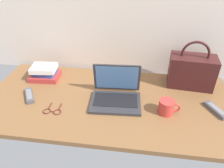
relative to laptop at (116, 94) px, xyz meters
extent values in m
cube|color=brown|center=(-0.05, 0.00, -0.06)|extent=(1.60, 0.76, 0.03)
cube|color=#2D2D33|center=(0.00, -0.04, -0.04)|extent=(0.32, 0.24, 0.02)
cube|color=black|center=(0.00, -0.03, -0.03)|extent=(0.28, 0.16, 0.00)
cube|color=#2D2D33|center=(-0.01, 0.08, 0.07)|extent=(0.30, 0.06, 0.20)
cube|color=#4C72A5|center=(0.00, 0.08, 0.07)|extent=(0.27, 0.04, 0.17)
cylinder|color=red|center=(0.31, -0.09, 0.00)|extent=(0.09, 0.09, 0.09)
torus|color=red|center=(0.36, -0.09, 0.00)|extent=(0.06, 0.01, 0.06)
cylinder|color=brown|center=(0.31, -0.09, 0.03)|extent=(0.08, 0.08, 0.00)
cube|color=#4C4C51|center=(-0.56, -0.05, -0.04)|extent=(0.12, 0.16, 0.02)
cube|color=slate|center=(-0.56, -0.05, -0.02)|extent=(0.09, 0.12, 0.00)
cube|color=#4C4C51|center=(0.60, -0.03, -0.04)|extent=(0.12, 0.16, 0.02)
cube|color=slate|center=(0.60, -0.03, -0.02)|extent=(0.09, 0.12, 0.00)
torus|color=#591E19|center=(-0.39, -0.17, -0.04)|extent=(0.05, 0.05, 0.01)
torus|color=#591E19|center=(-0.33, -0.17, -0.04)|extent=(0.05, 0.05, 0.01)
cube|color=#591E19|center=(-0.36, -0.17, -0.04)|extent=(0.02, 0.00, 0.00)
cube|color=#591E19|center=(-0.39, -0.12, -0.04)|extent=(0.00, 0.06, 0.00)
cube|color=#591E19|center=(-0.33, -0.12, -0.04)|extent=(0.00, 0.06, 0.00)
cube|color=#3F1919|center=(0.49, 0.24, 0.06)|extent=(0.31, 0.19, 0.22)
torus|color=#3F1919|center=(0.49, 0.24, 0.19)|extent=(0.18, 0.03, 0.18)
cube|color=#B23333|center=(-0.55, 0.19, -0.03)|extent=(0.22, 0.17, 0.04)
cube|color=#334C99|center=(-0.55, 0.19, 0.00)|extent=(0.16, 0.12, 0.03)
cube|color=silver|center=(-0.55, 0.19, 0.04)|extent=(0.19, 0.16, 0.03)
camera|label=1|loc=(0.12, -1.08, 0.78)|focal=34.02mm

